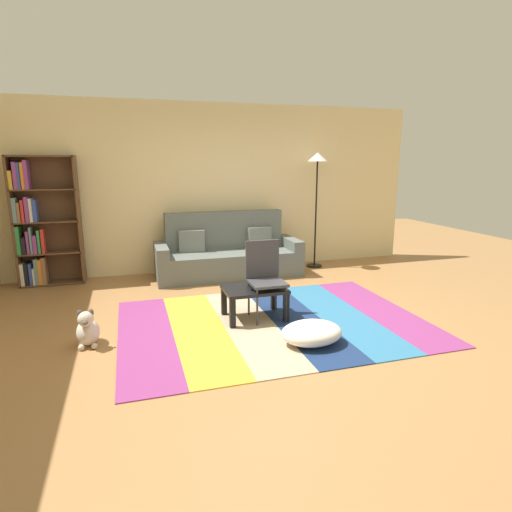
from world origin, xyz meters
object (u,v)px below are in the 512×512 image
standing_lamp (317,172)px  tv_remote (254,288)px  dog (88,330)px  coffee_table (254,293)px  folding_chair (265,273)px  couch (228,255)px  bookshelf (39,225)px  pouf (312,333)px

standing_lamp → tv_remote: 3.01m
dog → standing_lamp: size_ratio=0.21×
coffee_table → dog: (-1.79, -0.21, -0.15)m
coffee_table → folding_chair: 0.26m
couch → folding_chair: (-0.01, -1.94, 0.20)m
bookshelf → folding_chair: 3.52m
coffee_table → tv_remote: tv_remote is taller
tv_remote → folding_chair: size_ratio=0.17×
coffee_table → tv_remote: 0.10m
bookshelf → dog: bookshelf is taller
pouf → dog: bearing=163.4°
bookshelf → dog: (0.79, -2.46, -0.72)m
folding_chair → couch: bearing=100.6°
pouf → dog: (-2.13, 0.63, 0.04)m
coffee_table → folding_chair: (0.13, 0.02, 0.23)m
tv_remote → dog: bearing=-147.7°
pouf → folding_chair: size_ratio=0.69×
folding_chair → tv_remote: bearing=-141.5°
dog → tv_remote: size_ratio=2.65×
dog → couch: bearing=48.3°
bookshelf → folding_chair: bookshelf is taller
couch → coffee_table: 1.97m
folding_chair → pouf: bearing=-65.6°
coffee_table → folding_chair: size_ratio=0.78×
standing_lamp → tv_remote: bearing=-129.0°
couch → bookshelf: bearing=174.1°
coffee_table → folding_chair: folding_chair is taller
coffee_table → standing_lamp: 2.99m
couch → tv_remote: size_ratio=15.07×
standing_lamp → couch: bearing=-175.6°
coffee_table → pouf: size_ratio=1.13×
coffee_table → pouf: (0.34, -0.85, -0.18)m
bookshelf → coffee_table: size_ratio=2.67×
bookshelf → folding_chair: size_ratio=2.08×
couch → standing_lamp: (1.57, 0.12, 1.27)m
standing_lamp → coffee_table: bearing=-129.4°
coffee_table → standing_lamp: bearing=50.6°
bookshelf → pouf: bearing=-46.6°
couch → tv_remote: 2.03m
couch → bookshelf: (-2.73, 0.28, 0.55)m
pouf → coffee_table: bearing=112.0°
pouf → tv_remote: bearing=114.6°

